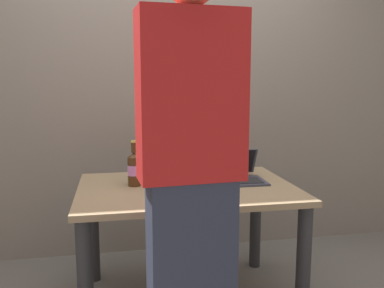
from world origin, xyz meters
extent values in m
cube|color=#9E8460|center=(0.00, 0.00, 0.71)|extent=(1.26, 0.89, 0.03)
cylinder|color=#2D2D30|center=(-0.57, -0.38, 0.35)|extent=(0.08, 0.08, 0.69)
cylinder|color=#2D2D30|center=(0.57, -0.38, 0.35)|extent=(0.08, 0.08, 0.69)
cylinder|color=#2D2D30|center=(-0.57, 0.38, 0.35)|extent=(0.08, 0.08, 0.69)
cylinder|color=#2D2D30|center=(0.57, 0.38, 0.35)|extent=(0.08, 0.08, 0.69)
cube|color=#383D4C|center=(0.32, 0.03, 0.73)|extent=(0.35, 0.25, 0.01)
cube|color=#232326|center=(0.32, 0.01, 0.74)|extent=(0.29, 0.15, 0.00)
cube|color=#383D4C|center=(0.32, 0.19, 0.82)|extent=(0.35, 0.10, 0.17)
cube|color=black|center=(0.32, 0.19, 0.82)|extent=(0.32, 0.09, 0.16)
cylinder|color=#1E5123|center=(-0.14, 0.22, 0.83)|extent=(0.07, 0.07, 0.20)
cone|color=#1E5123|center=(-0.14, 0.22, 0.94)|extent=(0.07, 0.07, 0.02)
cylinder|color=#1E5123|center=(-0.14, 0.22, 0.99)|extent=(0.03, 0.03, 0.08)
cylinder|color=#BFB74C|center=(-0.14, 0.22, 1.03)|extent=(0.03, 0.03, 0.01)
cylinder|color=silver|center=(-0.14, 0.22, 0.84)|extent=(0.07, 0.07, 0.07)
cylinder|color=#333333|center=(-0.25, 0.15, 0.82)|extent=(0.07, 0.07, 0.19)
cone|color=#333333|center=(-0.25, 0.15, 0.93)|extent=(0.07, 0.07, 0.02)
cylinder|color=#333333|center=(-0.25, 0.15, 0.98)|extent=(0.03, 0.03, 0.08)
cylinder|color=#BFB74C|center=(-0.25, 0.15, 1.03)|extent=(0.03, 0.03, 0.01)
cylinder|color=tan|center=(-0.25, 0.15, 0.83)|extent=(0.07, 0.07, 0.07)
cylinder|color=brown|center=(-0.13, 0.07, 0.81)|extent=(0.07, 0.07, 0.17)
cone|color=brown|center=(-0.13, 0.07, 0.91)|extent=(0.07, 0.07, 0.03)
cylinder|color=brown|center=(-0.13, 0.07, 0.96)|extent=(0.03, 0.03, 0.06)
cylinder|color=#BFB74C|center=(-0.13, 0.07, 0.99)|extent=(0.04, 0.04, 0.01)
cylinder|color=#8E83DB|center=(-0.13, 0.07, 0.82)|extent=(0.08, 0.08, 0.06)
cylinder|color=#472B14|center=(-0.30, 0.06, 0.81)|extent=(0.08, 0.08, 0.17)
cone|color=#472B14|center=(-0.30, 0.06, 0.91)|extent=(0.08, 0.08, 0.03)
cylinder|color=#472B14|center=(-0.30, 0.06, 0.96)|extent=(0.03, 0.03, 0.06)
cylinder|color=#BFB74C|center=(-0.30, 0.06, 0.99)|extent=(0.03, 0.03, 0.01)
cylinder|color=#D084D4|center=(-0.30, 0.06, 0.82)|extent=(0.08, 0.08, 0.06)
cube|color=#2D3347|center=(-0.10, -0.70, 0.47)|extent=(0.37, 0.21, 0.94)
cube|color=red|center=(-0.10, -0.70, 1.28)|extent=(0.44, 0.22, 0.68)
cube|color=gray|center=(0.00, 0.87, 1.30)|extent=(6.00, 0.10, 2.60)
camera|label=1|loc=(-0.41, -2.32, 1.34)|focal=38.38mm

